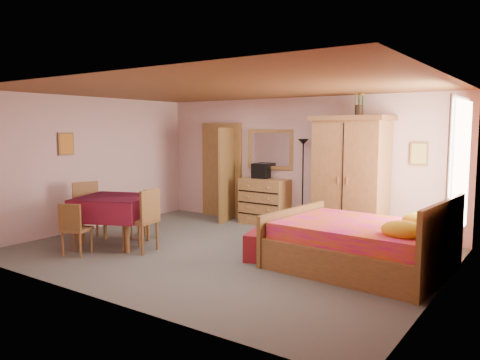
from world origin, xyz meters
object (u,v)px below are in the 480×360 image
Objects in this scene: chest_of_drawers at (265,202)px; sunflower_vase at (359,101)px; bench at (268,241)px; chair_south at (77,229)px; floor_lamp at (303,184)px; chair_west at (90,211)px; chair_north at (144,215)px; dining_table at (115,221)px; wall_mirror at (270,149)px; wardrobe at (350,177)px; chair_east at (140,220)px; stereo at (261,171)px; bed at (360,231)px.

chest_of_drawers is 2.82m from sunflower_vase.
bench is 1.47× the size of chair_south.
floor_lamp is 4.02m from chair_west.
floor_lamp is 3.10m from chair_north.
chair_south is (-2.04, -3.72, -0.47)m from floor_lamp.
chair_north reaches higher than dining_table.
wardrobe reaches higher than wall_mirror.
sunflower_vase is (1.99, -0.24, 0.93)m from wall_mirror.
wall_mirror reaches higher than chair_east.
bench is 2.45m from chair_north.
chair_west reaches higher than chair_north.
chair_west is (-1.83, -2.94, 0.04)m from chest_of_drawers.
chair_north is (-2.42, -0.36, 0.22)m from bench.
chest_of_drawers reaches higher than bench.
chest_of_drawers is 1.98m from wardrobe.
floor_lamp is at bearing 2.40° from chest_of_drawers.
floor_lamp is 3.62m from dining_table.
dining_table is at bearing -108.73° from stereo.
chest_of_drawers is at bearing -17.50° from chair_east.
wardrobe reaches higher than chest_of_drawers.
chair_north is (-2.01, -2.31, -0.46)m from floor_lamp.
chair_west is at bearing -120.40° from chest_of_drawers.
dining_table is (-3.89, -1.09, -0.12)m from bed.
floor_lamp is 2.13× the size of chair_south.
chair_north is at bearing -131.04° from floor_lamp.
wall_mirror is 1.26× the size of chair_south.
floor_lamp reaches higher than chair_south.
chest_of_drawers is 3.02m from chair_east.
chair_east reaches higher than bench.
bed reaches higher than chair_west.
dining_table is at bearing -160.20° from bed.
chair_north is at bearing -113.44° from stereo.
chest_of_drawers is at bearing -177.91° from wardrobe.
wardrobe is 0.95× the size of bed.
bench is at bearing -67.54° from chair_east.
chair_north is at bearing -144.09° from sunflower_vase.
sunflower_vase is at bearing 146.02° from chair_west.
chair_south is at bearing 130.55° from chair_east.
chair_west is (-1.70, -3.00, -0.59)m from stereo.
wall_mirror is 0.48× the size of wardrobe.
wall_mirror is 0.59× the size of floor_lamp.
stereo reaches higher than chair_north.
wall_mirror is at bearing 175.72° from wardrobe.
floor_lamp is at bearing -32.48° from chair_east.
floor_lamp is at bearing -127.52° from chair_north.
bench is at bearing -63.54° from wall_mirror.
bench is at bearing 15.28° from chair_south.
chest_of_drawers is 0.82× the size of bench.
sunflower_vase reaches higher than floor_lamp.
bench is at bearing -172.97° from bed.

